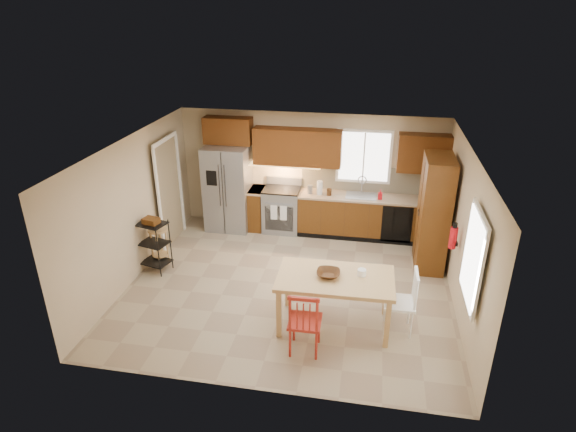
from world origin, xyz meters
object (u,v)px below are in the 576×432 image
Objects in this scene: refrigerator at (228,188)px; dining_table at (334,302)px; soap_bottle at (380,195)px; table_bowl at (328,276)px; table_jar at (362,274)px; pantry at (434,213)px; chair_white at (399,301)px; utility_cart at (154,246)px; chair_red at (305,320)px; bar_stool at (160,247)px; range_stove at (282,210)px; fire_extinguisher at (453,238)px.

dining_table is at bearing -50.27° from refrigerator.
soap_bottle reaches higher than table_bowl.
dining_table is at bearing 0.00° from table_bowl.
table_bowl is at bearing -167.47° from table_jar.
chair_white is (-0.62, -2.11, -0.55)m from pantry.
utility_cart reaches higher than dining_table.
pantry reaches higher than soap_bottle.
pantry is (0.95, -0.90, 0.05)m from soap_bottle.
refrigerator is at bearing 128.59° from dining_table.
dining_table is 1.70× the size of chair_red.
pantry is 3.44m from chair_red.
bar_stool is at bearing 158.29° from dining_table.
pantry is at bearing 52.94° from dining_table.
table_jar is 3.95m from bar_stool.
soap_bottle is at bearing 74.28° from chair_red.
table_bowl is (-1.06, -0.05, 0.34)m from chair_white.
table_bowl is 2.16× the size of table_jar.
range_stove is 3.83m from fire_extinguisher.
table_bowl is (-0.72, -3.06, -0.15)m from soap_bottle.
table_bowl is at bearing -43.23° from bar_stool.
bar_stool is at bearing -155.69° from soap_bottle.
table_bowl is at bearing -3.75° from utility_cart.
chair_white is (0.95, 0.05, 0.09)m from dining_table.
pantry is at bearing 100.78° from fire_extinguisher.
table_bowl is at bearing 68.36° from chair_red.
fire_extinguisher is 2.19m from dining_table.
range_stove reaches higher than table_bowl.
chair_red is at bearing -59.34° from refrigerator.
table_jar is (2.94, -2.98, -0.03)m from refrigerator.
fire_extinguisher is at bearing 31.03° from dining_table.
range_stove reaches higher than bar_stool.
pantry is at bearing 54.59° from chair_red.
table_jar is (0.37, 0.11, 0.46)m from dining_table.
soap_bottle is 3.15m from table_bowl.
utility_cart is (-5.13, -0.05, -0.61)m from fire_extinguisher.
fire_extinguisher is at bearing -59.47° from soap_bottle.
bar_stool is (-3.26, 1.26, -0.47)m from table_bowl.
chair_white is (2.36, -3.10, 0.04)m from range_stove.
range_stove is at bearing 120.49° from table_jar.
range_stove is 3.19m from pantry.
fire_extinguisher is 2.19m from table_bowl.
table_jar is at bearing -144.19° from fire_extinguisher.
chair_red reaches higher than range_stove.
bar_stool is at bearing -136.00° from range_stove.
chair_red reaches higher than utility_cart.
dining_table is 0.60m from table_jar.
pantry reaches higher than table_bowl.
dining_table is 4.94× the size of table_bowl.
pantry is 2.38m from table_jar.
fire_extinguisher reaches higher than chair_red.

